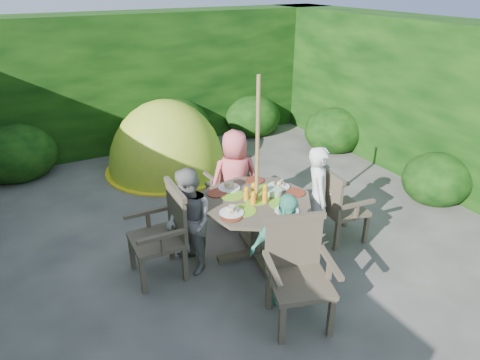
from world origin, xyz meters
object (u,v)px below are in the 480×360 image
garden_chair_front (298,271)px  child_back (235,179)px  garden_chair_back (229,184)px  child_front (284,248)px  garden_chair_left (163,232)px  patio_table (257,209)px  child_left (189,222)px  garden_chair_right (338,205)px  child_right (318,197)px  dome_tent (168,169)px  parasol_pole (257,174)px

garden_chair_front → child_back: 1.89m
garden_chair_back → child_back: (-0.07, -0.30, 0.21)m
child_front → garden_chair_left: bearing=147.6°
patio_table → child_left: 0.80m
garden_chair_right → child_right: (-0.29, 0.06, 0.15)m
patio_table → child_front: (-0.14, -0.79, -0.03)m
child_front → dome_tent: bearing=102.8°
garden_chair_back → child_back: bearing=72.5°
patio_table → dome_tent: dome_tent is taller
child_left → child_front: 1.13m
patio_table → parasol_pole: parasol_pole is taller
garden_chair_left → child_right: bearing=81.4°
garden_chair_right → child_right: 0.33m
child_back → parasol_pole: bearing=93.4°
garden_chair_front → child_right: child_right is taller
parasol_pole → garden_chair_left: (-1.07, 0.20, -0.56)m
patio_table → child_right: child_right is taller
parasol_pole → garden_chair_front: parasol_pole is taller
garden_chair_left → garden_chair_front: bearing=36.8°
garden_chair_right → child_front: size_ratio=0.77×
patio_table → child_left: (-0.79, 0.13, -0.02)m
garden_chair_front → child_front: bearing=100.2°
garden_chair_right → child_front: 1.36m
patio_table → garden_chair_back: 1.12m
parasol_pole → child_right: size_ratio=1.67×
garden_chair_right → garden_chair_left: garden_chair_left is taller
parasol_pole → child_left: 0.93m
garden_chair_right → garden_chair_left: size_ratio=0.93×
garden_chair_back → child_right: bearing=111.2°
garden_chair_left → child_right: child_right is taller
garden_chair_left → child_left: child_left is taller
patio_table → child_back: (0.13, 0.79, 0.02)m
garden_chair_back → child_front: size_ratio=0.69×
garden_chair_front → parasol_pole: bearing=98.4°
child_left → garden_chair_front: bearing=24.8°
child_right → dome_tent: 3.28m
garden_chair_left → dome_tent: dome_tent is taller
garden_chair_left → garden_chair_back: (1.28, 0.89, -0.09)m
patio_table → parasol_pole: size_ratio=0.69×
child_left → child_back: child_back is taller
parasol_pole → garden_chair_left: parasol_pole is taller
parasol_pole → garden_chair_front: 1.22m
parasol_pole → dome_tent: (-0.06, 2.96, -1.10)m
garden_chair_left → garden_chair_front: garden_chair_front is taller
garden_chair_right → child_back: 1.37m
child_left → garden_chair_back: bearing=131.7°
patio_table → garden_chair_left: bearing=169.7°
garden_chair_right → patio_table: bearing=85.8°
child_right → child_left: 1.60m
garden_chair_back → patio_table: bearing=75.2°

